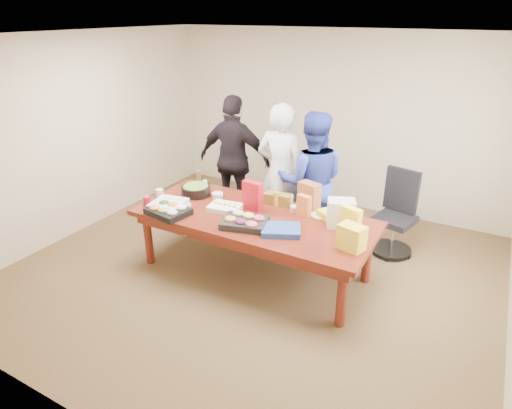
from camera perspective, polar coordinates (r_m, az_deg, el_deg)
The scene contains 36 objects.
floor at distance 5.45m, azimuth -0.27°, elevation -8.74°, with size 5.50×5.00×0.02m, color #47301E.
ceiling at distance 4.59m, azimuth -0.35°, elevation 21.17°, with size 5.50×5.00×0.02m, color white.
wall_back at distance 7.05m, azimuth 9.89°, elevation 10.67°, with size 5.50×0.04×2.70m, color beige.
wall_front at distance 3.13m, azimuth -23.65°, elevation -8.74°, with size 5.50×0.04×2.70m, color beige.
wall_left at distance 6.59m, azimuth -21.86°, elevation 8.37°, with size 0.04×5.00×2.70m, color beige.
conference_table at distance 5.25m, azimuth -0.28°, elevation -5.20°, with size 2.80×1.20×0.75m, color #4C1C0F.
office_chair at distance 5.86m, azimuth 17.63°, elevation -1.48°, with size 0.53×0.53×1.05m, color black.
person_center at distance 5.84m, azimuth 3.25°, elevation 4.00°, with size 0.69×0.45×1.88m, color white.
person_right at distance 5.68m, azimuth 7.15°, elevation 2.94°, with size 0.89×0.69×1.82m, color #2B3D9F.
person_left at distance 6.42m, azimuth -2.81°, elevation 5.81°, with size 1.09×0.46×1.87m, color black.
veggie_tray at distance 5.21m, azimuth -11.32°, elevation -0.87°, with size 0.47×0.36×0.07m, color black.
fruit_tray at distance 4.85m, azimuth -1.47°, elevation -2.34°, with size 0.48×0.38×0.07m, color black.
sheet_cake at distance 5.22m, azimuth -4.03°, elevation -0.42°, with size 0.37×0.28×0.07m, color white.
salad_bowl at distance 5.69m, azimuth -7.82°, elevation 1.83°, with size 0.38×0.38×0.12m, color black.
chip_bag_blue at distance 4.70m, azimuth 3.27°, elevation -3.32°, with size 0.41×0.31×0.06m, color #25459E.
chip_bag_red at distance 5.17m, azimuth -0.45°, elevation 1.13°, with size 0.24×0.10×0.35m, color #B60F1F.
chip_bag_yellow at distance 4.66m, azimuth 12.18°, elevation -2.28°, with size 0.22×0.09×0.33m, color yellow.
chip_bag_orange at distance 5.06m, azimuth 6.24°, elevation -0.17°, with size 0.16×0.07×0.26m, color orange.
mayo_jar at distance 5.36m, azimuth 4.44°, elevation 0.61°, with size 0.08×0.08×0.13m, color white.
mustard_bottle at distance 5.31m, azimuth 2.65°, elevation 0.75°, with size 0.06×0.06×0.18m, color gold.
dressing_bottle at distance 6.00m, azimuth -7.41°, elevation 3.47°, with size 0.07×0.07×0.20m, color brown.
ranch_bottle at distance 5.73m, azimuth -6.60°, elevation 2.33°, with size 0.06×0.06×0.17m, color #F1E3D1.
banana_bunch at distance 5.06m, azimuth 9.26°, elevation -1.41°, with size 0.24×0.14×0.08m, color #F2FE27.
bread_loaf at distance 5.37m, azimuth 2.85°, elevation 0.74°, with size 0.33×0.14×0.13m, color brown.
kraft_bag at distance 5.24m, azimuth 6.91°, elevation 1.12°, with size 0.25×0.15×0.33m, color #9A5132.
red_cup at distance 5.51m, azimuth -14.02°, elevation 0.49°, with size 0.08×0.08×0.11m, color #AA1E34.
clear_cup_a at distance 5.67m, azimuth -12.43°, elevation 1.39°, with size 0.09×0.09×0.12m, color white.
clear_cup_b at distance 5.68m, azimuth -12.29°, elevation 1.39°, with size 0.08×0.08×0.11m, color white.
pizza_box_lower at distance 5.35m, azimuth -11.21°, elevation -0.35°, with size 0.37×0.37×0.04m, color white.
pizza_box_upper at distance 5.35m, azimuth -11.32°, elevation 0.15°, with size 0.37×0.37×0.04m, color silver.
plate_a at distance 5.14m, azimuth 8.45°, elevation -1.33°, with size 0.26×0.26×0.01m, color silver.
plate_b at distance 5.19m, azimuth 7.74°, elevation -1.07°, with size 0.22×0.22×0.01m, color white.
dip_bowl_a at distance 5.23m, azimuth 5.19°, elevation -0.50°, with size 0.14×0.14×0.06m, color beige.
dip_bowl_b at distance 5.59m, azimuth -5.04°, elevation 1.22°, with size 0.14×0.14×0.06m, color beige.
grocery_bag_white at distance 4.87m, azimuth 10.97°, elevation -1.14°, with size 0.29×0.21×0.31m, color silver.
grocery_bag_yellow at distance 4.45m, azimuth 12.30°, elevation -4.19°, with size 0.26×0.18×0.26m, color yellow.
Camera 1 is at (2.25, -3.99, 2.94)m, focal length 30.79 mm.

